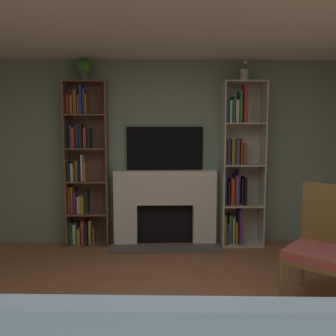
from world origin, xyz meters
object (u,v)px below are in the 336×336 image
object	(u,v)px
fireplace	(165,206)
armchair	(331,244)
tv	(165,148)
potted_plant	(85,69)
vase_with_flowers	(244,73)
bookshelf_right	(238,167)
bookshelf_left	(84,168)

from	to	relation	value
fireplace	armchair	distance (m)	2.30
tv	armchair	bearing A→B (deg)	-50.25
potted_plant	vase_with_flowers	world-z (taller)	vase_with_flowers
bookshelf_right	tv	bearing A→B (deg)	174.67
potted_plant	armchair	distance (m)	3.59
tv	armchair	distance (m)	2.49
vase_with_flowers	armchair	size ratio (longest dim) A/B	0.26
bookshelf_left	potted_plant	bearing A→B (deg)	-43.11
bookshelf_left	vase_with_flowers	distance (m)	2.52
bookshelf_right	potted_plant	size ratio (longest dim) A/B	7.98
bookshelf_right	armchair	size ratio (longest dim) A/B	2.07
fireplace	tv	bearing A→B (deg)	90.00
fireplace	armchair	xyz separation A→B (m)	(1.51, -1.73, -0.00)
fireplace	bookshelf_left	xyz separation A→B (m)	(-1.11, 0.01, 0.52)
fireplace	bookshelf_left	bearing A→B (deg)	179.39
tv	bookshelf_left	size ratio (longest dim) A/B	0.47
fireplace	tv	world-z (taller)	tv
bookshelf_right	vase_with_flowers	world-z (taller)	vase_with_flowers
potted_plant	vase_with_flowers	xyz separation A→B (m)	(2.12, 0.00, -0.04)
bookshelf_left	potted_plant	world-z (taller)	potted_plant
fireplace	tv	distance (m)	0.80
fireplace	bookshelf_right	xyz separation A→B (m)	(1.00, -0.01, 0.54)
fireplace	bookshelf_left	size ratio (longest dim) A/B	0.67
bookshelf_left	vase_with_flowers	world-z (taller)	vase_with_flowers
bookshelf_right	potted_plant	xyz separation A→B (m)	(-2.06, -0.03, 1.30)
vase_with_flowers	tv	bearing A→B (deg)	173.62
bookshelf_left	armchair	xyz separation A→B (m)	(2.62, -1.75, -0.53)
tv	bookshelf_left	world-z (taller)	bookshelf_left
tv	vase_with_flowers	size ratio (longest dim) A/B	3.70
potted_plant	tv	bearing A→B (deg)	6.46
tv	bookshelf_left	distance (m)	1.15
vase_with_flowers	fireplace	bearing A→B (deg)	178.05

